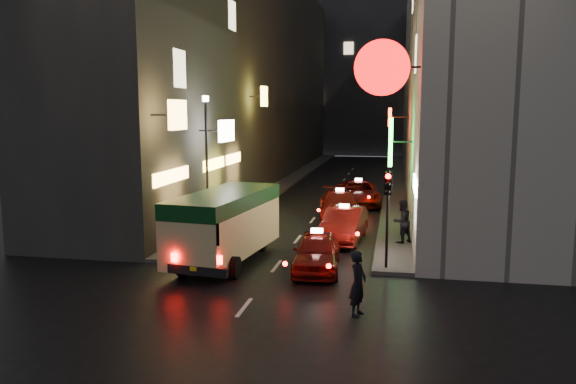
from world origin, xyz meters
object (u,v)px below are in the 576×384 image
Objects in this scene: traffic_light at (388,198)px; minibus at (225,218)px; pedestrian_crossing at (358,279)px; lamp_post at (207,155)px; taxi_near at (317,249)px.

minibus is at bearing 178.04° from traffic_light.
traffic_light is (0.70, 4.47, 1.63)m from pedestrian_crossing.
lamp_post is (-8.20, 4.53, 1.04)m from traffic_light.
taxi_near is 7.99m from lamp_post.
pedestrian_crossing is 0.60× the size of traffic_light.
pedestrian_crossing is 12.02m from lamp_post.
traffic_light is 9.42m from lamp_post.
lamp_post reaches higher than minibus.
traffic_light is at bearing 4.72° from taxi_near.
traffic_light is 0.56× the size of lamp_post.
minibus is 3.08× the size of pedestrian_crossing.
lamp_post is (-7.50, 9.00, 2.67)m from pedestrian_crossing.
lamp_post reaches higher than pedestrian_crossing.
traffic_light is at bearing -28.91° from lamp_post.
taxi_near is at bearing -39.54° from lamp_post.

